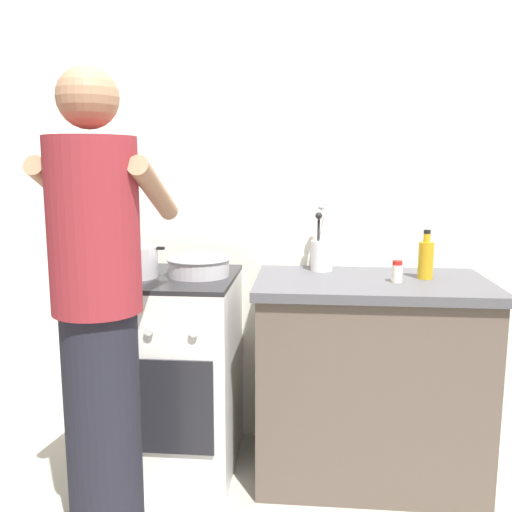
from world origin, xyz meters
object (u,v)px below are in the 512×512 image
oil_bottle (426,259)px  person (99,322)px  stove_range (170,372)px  utensil_crock (321,252)px  mixing_bowl (199,265)px  pot (133,262)px  spice_bottle (397,272)px

oil_bottle → person: (-1.21, -0.65, -0.13)m
oil_bottle → stove_range: bearing=-177.7°
utensil_crock → person: 1.11m
mixing_bowl → oil_bottle: oil_bottle is taller
stove_range → person: size_ratio=0.53×
mixing_bowl → person: 0.66m
pot → mixing_bowl: 0.29m
spice_bottle → mixing_bowl: bearing=176.2°
pot → utensil_crock: bearing=15.4°
stove_range → spice_bottle: spice_bottle is taller
pot → oil_bottle: bearing=3.8°
utensil_crock → oil_bottle: size_ratio=1.54×
utensil_crock → oil_bottle: (0.44, -0.14, -0.00)m
utensil_crock → spice_bottle: (0.31, -0.23, -0.04)m
pot → person: bearing=-84.2°
pot → spice_bottle: 1.14m
pot → mixing_bowl: bearing=10.7°
spice_bottle → oil_bottle: bearing=33.5°
pot → utensil_crock: utensil_crock is taller
spice_bottle → person: 1.22m
stove_range → pot: (-0.14, -0.04, 0.52)m
mixing_bowl → spice_bottle: bearing=-3.8°
oil_bottle → person: person is taller
utensil_crock → spice_bottle: bearing=-36.7°
mixing_bowl → oil_bottle: size_ratio=1.34×
utensil_crock → person: size_ratio=0.19×
mixing_bowl → utensil_crock: utensil_crock is taller
spice_bottle → person: size_ratio=0.05×
person → stove_range: bearing=82.2°
pot → person: person is taller
spice_bottle → oil_bottle: oil_bottle is taller
spice_bottle → stove_range: bearing=177.5°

